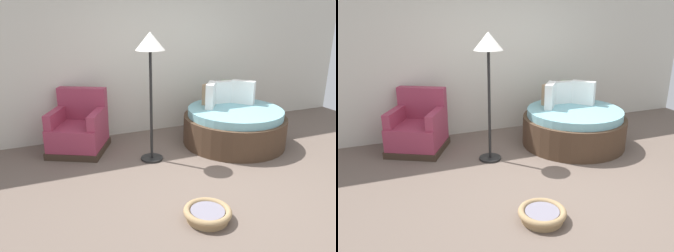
{
  "view_description": "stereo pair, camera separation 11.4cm",
  "coord_description": "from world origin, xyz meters",
  "views": [
    {
      "loc": [
        -2.11,
        -3.35,
        2.09
      ],
      "look_at": [
        -0.4,
        0.82,
        0.55
      ],
      "focal_mm": 36.43,
      "sensor_mm": 36.0,
      "label": 1
    },
    {
      "loc": [
        -2.0,
        -3.39,
        2.09
      ],
      "look_at": [
        -0.4,
        0.82,
        0.55
      ],
      "focal_mm": 36.43,
      "sensor_mm": 36.0,
      "label": 2
    }
  ],
  "objects": [
    {
      "name": "ground_plane",
      "position": [
        0.0,
        0.0,
        -0.01
      ],
      "size": [
        8.0,
        8.0,
        0.02
      ],
      "primitive_type": "cube",
      "color": "#66564C"
    },
    {
      "name": "round_daybed",
      "position": [
        0.89,
        1.13,
        0.31
      ],
      "size": [
        1.65,
        1.65,
        0.98
      ],
      "color": "#473323",
      "rests_on": "ground_plane"
    },
    {
      "name": "floor_lamp",
      "position": [
        -0.58,
        1.0,
        1.53
      ],
      "size": [
        0.4,
        0.4,
        1.82
      ],
      "color": "black",
      "rests_on": "ground_plane"
    },
    {
      "name": "back_wall",
      "position": [
        0.0,
        2.29,
        1.49
      ],
      "size": [
        8.0,
        0.12,
        2.98
      ],
      "primitive_type": "cube",
      "color": "beige",
      "rests_on": "ground_plane"
    },
    {
      "name": "pet_basket",
      "position": [
        -0.56,
        -0.66,
        0.07
      ],
      "size": [
        0.51,
        0.51,
        0.13
      ],
      "color": "#9E7F56",
      "rests_on": "ground_plane"
    },
    {
      "name": "red_armchair",
      "position": [
        -1.5,
        1.76,
        0.33
      ],
      "size": [
        1.08,
        1.08,
        0.94
      ],
      "color": "#38281E",
      "rests_on": "ground_plane"
    }
  ]
}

